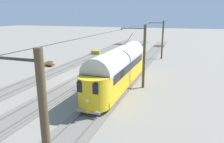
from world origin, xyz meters
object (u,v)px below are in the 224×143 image
object	(u,v)px
catenary_pole_foreground	(162,39)
track_end_bumper	(96,53)
catenary_pole_mid_far	(44,143)
vintage_streetcar	(119,67)
catenary_pole_mid_near	(143,56)
spare_tie_stack	(46,64)

from	to	relation	value
catenary_pole_foreground	track_end_bumper	world-z (taller)	catenary_pole_foreground
catenary_pole_foreground	catenary_pole_mid_far	size ratio (longest dim) A/B	1.00
vintage_streetcar	catenary_pole_mid_near	size ratio (longest dim) A/B	2.34
catenary_pole_mid_far	catenary_pole_mid_near	bearing A→B (deg)	-90.00
vintage_streetcar	catenary_pole_mid_near	distance (m)	2.81
catenary_pole_foreground	catenary_pole_mid_near	xyz separation A→B (m)	(0.00, 16.63, 0.00)
vintage_streetcar	catenary_pole_foreground	distance (m)	17.57
vintage_streetcar	catenary_pole_mid_far	world-z (taller)	catenary_pole_mid_far
spare_tie_stack	catenary_pole_foreground	bearing A→B (deg)	-143.94
vintage_streetcar	spare_tie_stack	xyz separation A→B (m)	(13.47, -5.79, -1.98)
catenary_pole_mid_near	catenary_pole_mid_far	world-z (taller)	same
track_end_bumper	vintage_streetcar	bearing A→B (deg)	120.63
catenary_pole_mid_far	track_end_bumper	distance (m)	35.63
catenary_pole_foreground	track_end_bumper	distance (m)	13.02
spare_tie_stack	track_end_bumper	size ratio (longest dim) A/B	1.33
track_end_bumper	catenary_pole_mid_far	bearing A→B (deg)	110.88
catenary_pole_foreground	track_end_bumper	size ratio (longest dim) A/B	3.70
catenary_pole_mid_far	spare_tie_stack	distance (m)	27.07
catenary_pole_mid_far	spare_tie_stack	xyz separation A→B (m)	(15.89, -21.69, -3.21)
catenary_pole_mid_near	spare_tie_stack	size ratio (longest dim) A/B	2.77
catenary_pole_foreground	spare_tie_stack	size ratio (longest dim) A/B	2.77
vintage_streetcar	catenary_pole_foreground	size ratio (longest dim) A/B	2.34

